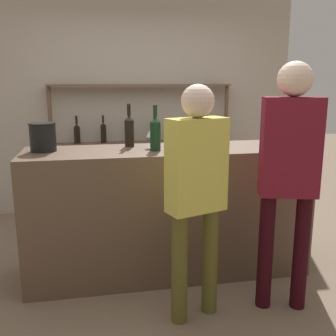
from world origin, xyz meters
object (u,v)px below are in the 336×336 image
object	(u,v)px
customer_center	(196,185)
counter_bottle_1	(206,134)
counter_bottle_0	(129,130)
ice_bucket	(43,137)
customer_right	(289,166)
wine_glass	(151,133)
counter_bottle_2	(155,133)

from	to	relation	value
customer_center	counter_bottle_1	bearing A→B (deg)	-40.43
counter_bottle_0	counter_bottle_1	size ratio (longest dim) A/B	1.07
ice_bucket	customer_right	world-z (taller)	customer_right
wine_glass	ice_bucket	bearing A→B (deg)	179.52
customer_right	customer_center	world-z (taller)	customer_right
ice_bucket	counter_bottle_2	bearing A→B (deg)	-8.89
counter_bottle_0	counter_bottle_1	distance (m)	0.67
wine_glass	customer_center	distance (m)	0.85
counter_bottle_0	wine_glass	distance (m)	0.20
counter_bottle_1	ice_bucket	bearing A→B (deg)	170.58
counter_bottle_2	customer_right	bearing A→B (deg)	-38.13
counter_bottle_0	wine_glass	xyz separation A→B (m)	(0.17, -0.10, -0.02)
customer_right	ice_bucket	bearing A→B (deg)	80.25
customer_center	customer_right	bearing A→B (deg)	-108.87
counter_bottle_0	counter_bottle_2	distance (m)	0.30
wine_glass	ice_bucket	xyz separation A→B (m)	(-0.87, 0.01, -0.01)
counter_bottle_0	customer_center	world-z (taller)	customer_center
counter_bottle_1	customer_right	world-z (taller)	customer_right
customer_right	counter_bottle_2	bearing A→B (deg)	66.86
counter_bottle_0	customer_center	distance (m)	1.00
ice_bucket	customer_right	size ratio (longest dim) A/B	0.13
wine_glass	customer_right	distance (m)	1.17
counter_bottle_1	customer_right	size ratio (longest dim) A/B	0.19
counter_bottle_0	customer_center	bearing A→B (deg)	-68.02
ice_bucket	customer_center	bearing A→B (deg)	-36.80
counter_bottle_2	counter_bottle_0	bearing A→B (deg)	128.46
counter_bottle_2	customer_center	bearing A→B (deg)	-75.30
counter_bottle_1	customer_right	distance (m)	0.74
counter_bottle_0	customer_right	xyz separation A→B (m)	(1.02, -0.89, -0.16)
counter_bottle_1	counter_bottle_0	bearing A→B (deg)	152.13
counter_bottle_0	customer_right	world-z (taller)	customer_right
counter_bottle_0	counter_bottle_2	xyz separation A→B (m)	(0.19, -0.24, 0.00)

